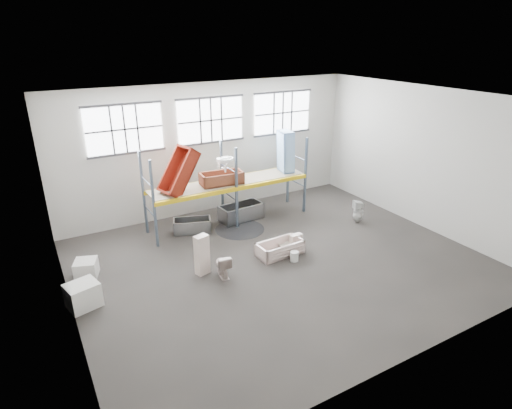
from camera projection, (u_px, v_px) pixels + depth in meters
floor at (280, 263)px, 13.29m from camera, size 12.00×10.00×0.10m
ceiling at (284, 97)px, 11.36m from camera, size 12.00×10.00×0.10m
wall_back at (211, 148)px, 16.39m from camera, size 12.00×0.10×5.00m
wall_front at (422, 263)px, 8.26m from camera, size 12.00×0.10×5.00m
wall_left at (56, 231)px, 9.55m from camera, size 0.10×10.00×5.00m
wall_right at (424, 158)px, 15.09m from camera, size 0.10×10.00×5.00m
window_left at (125, 129)px, 14.42m from camera, size 2.60×0.04×1.60m
window_mid at (211, 120)px, 15.88m from camera, size 2.60×0.04×1.60m
window_right at (282, 113)px, 17.34m from camera, size 2.60×0.04×1.60m
rack_upright_la at (154, 205)px, 13.66m from camera, size 0.08×0.08×3.00m
rack_upright_lb at (143, 193)px, 14.63m from camera, size 0.08×0.08×3.00m
rack_upright_ma at (237, 189)px, 15.03m from camera, size 0.08×0.08×3.00m
rack_upright_mb at (222, 179)px, 16.00m from camera, size 0.08×0.08×3.00m
rack_upright_ra at (305, 176)px, 16.41m from camera, size 0.08×0.08×3.00m
rack_upright_rb at (288, 168)px, 17.37m from camera, size 0.08×0.08×3.00m
rack_beam_front at (237, 189)px, 15.03m from camera, size 6.00×0.10×0.14m
rack_beam_back at (222, 179)px, 16.00m from camera, size 6.00×0.10×0.14m
shelf_deck at (229, 182)px, 15.49m from camera, size 5.90×1.10×0.03m
wet_patch at (240, 229)px, 15.44m from camera, size 1.80×1.80×0.00m
bathtub_beige at (280, 248)px, 13.62m from camera, size 1.55×0.78×0.45m
cistern_spare at (296, 240)px, 14.03m from camera, size 0.43×0.21×0.40m
sink_in_tub at (286, 246)px, 13.89m from camera, size 0.57×0.57×0.16m
toilet_beige at (223, 265)px, 12.38m from camera, size 0.50×0.75×0.72m
cistern_tall at (202, 255)px, 12.40m from camera, size 0.45×0.35×1.24m
toilet_white at (358, 211)px, 15.91m from camera, size 0.50×0.50×0.85m
steel_tub_left at (192, 225)px, 15.16m from camera, size 1.46×1.03×0.49m
steel_tub_right at (241, 212)px, 16.16m from camera, size 1.69×0.88×0.60m
rust_tub_flat at (222, 178)px, 15.15m from camera, size 1.58×0.85×0.43m
rust_tub_tilted at (179, 172)px, 14.30m from camera, size 1.56×1.17×1.70m
sink_on_shelf at (225, 171)px, 14.99m from camera, size 0.66×0.54×0.54m
blue_tub_upright at (286, 151)px, 16.33m from camera, size 0.62×0.82×1.61m
bucket at (294, 256)px, 13.27m from camera, size 0.33×0.33×0.31m
carton_near at (83, 295)px, 10.99m from camera, size 0.92×0.84×0.67m
carton_far at (86, 268)px, 12.39m from camera, size 0.79×0.79×0.51m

